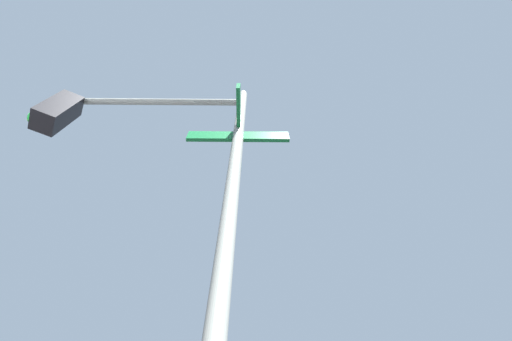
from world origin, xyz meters
The scene contains 1 object.
traffic_signal_near centered at (-6.08, -6.16, 4.33)m, with size 1.56×2.88×6.16m.
Camera 1 is at (-7.92, -6.68, 1.07)m, focal length 24.20 mm.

